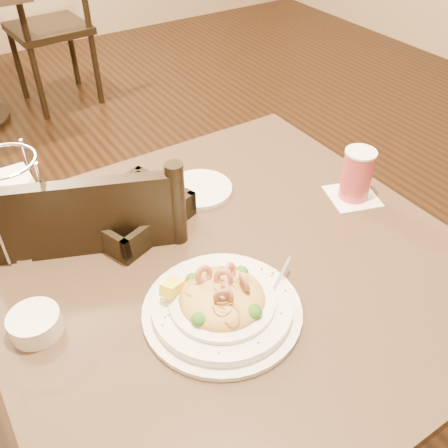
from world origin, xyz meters
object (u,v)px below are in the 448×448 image
drink_glass (357,175)px  bread_basket (134,215)px  dining_chair_near (108,288)px  side_plate (199,189)px  dining_chair_far (50,22)px  butter_ramekin (35,324)px  napkin_caddy (17,209)px  main_table (229,336)px  pasta_bowl (222,303)px

drink_glass → bread_basket: (-0.46, 0.18, -0.04)m
dining_chair_near → side_plate: (0.24, -0.06, 0.25)m
dining_chair_far → side_plate: size_ratio=6.06×
butter_ramekin → side_plate: bearing=24.9°
dining_chair_near → drink_glass: dining_chair_near is taller
napkin_caddy → butter_ramekin: 0.25m
main_table → drink_glass: bearing=4.1°
drink_glass → butter_ramekin: size_ratio=1.54×
bread_basket → butter_ramekin: bread_basket is taller
dining_chair_near → dining_chair_far: same height
pasta_bowl → bread_basket: bearing=94.3°
bread_basket → side_plate: (0.18, 0.03, -0.02)m
bread_basket → butter_ramekin: bearing=-146.0°
bread_basket → napkin_caddy: 0.23m
drink_glass → side_plate: drink_glass is taller
main_table → dining_chair_far: bearing=81.7°
napkin_caddy → butter_ramekin: size_ratio=2.29×
main_table → drink_glass: (0.35, 0.03, 0.30)m
napkin_caddy → pasta_bowl: bearing=-57.8°
side_plate → dining_chair_near: bearing=165.2°
drink_glass → napkin_caddy: 0.71m
napkin_caddy → side_plate: bearing=-4.9°
dining_chair_far → dining_chair_near: bearing=72.5°
dining_chair_near → pasta_bowl: dining_chair_near is taller
main_table → butter_ramekin: (-0.37, 0.03, 0.26)m
bread_basket → main_table: bearing=-63.0°
dining_chair_near → pasta_bowl: size_ratio=3.05×
bread_basket → side_plate: 0.18m
main_table → pasta_bowl: bearing=-128.8°
dining_chair_near → bread_basket: 0.29m
dining_chair_far → drink_glass: (-0.00, -2.41, 0.31)m
main_table → pasta_bowl: 0.29m
pasta_bowl → napkin_caddy: napkin_caddy is taller
main_table → dining_chair_far: dining_chair_far is taller
drink_glass → side_plate: bearing=143.4°
main_table → bread_basket: 0.35m
butter_ramekin → drink_glass: bearing=-0.5°
pasta_bowl → dining_chair_near: bearing=102.2°
butter_ramekin → dining_chair_far: bearing=73.2°
dining_chair_near → side_plate: bearing=-172.6°
pasta_bowl → butter_ramekin: pasta_bowl is taller
dining_chair_far → side_plate: (-0.29, -2.20, 0.25)m
drink_glass → bread_basket: 0.50m
pasta_bowl → napkin_caddy: bearing=122.2°
pasta_bowl → side_plate: bearing=65.8°
drink_glass → dining_chair_near: bearing=152.4°
main_table → side_plate: size_ratio=5.86×
drink_glass → napkin_caddy: napkin_caddy is taller
side_plate → bread_basket: bearing=-171.3°
napkin_caddy → bread_basket: bearing=-15.9°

